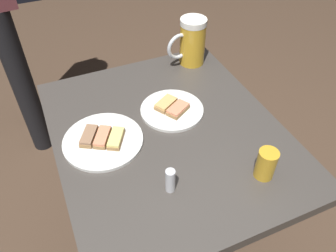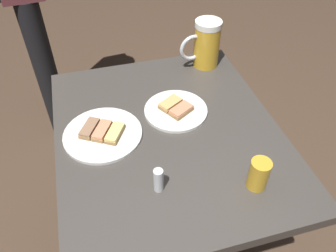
{
  "view_description": "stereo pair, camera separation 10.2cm",
  "coord_description": "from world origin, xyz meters",
  "px_view_note": "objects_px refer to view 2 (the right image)",
  "views": [
    {
      "loc": [
        -0.68,
        0.29,
        1.45
      ],
      "look_at": [
        0.0,
        0.0,
        0.75
      ],
      "focal_mm": 35.96,
      "sensor_mm": 36.0,
      "label": 1
    },
    {
      "loc": [
        -0.71,
        0.2,
        1.45
      ],
      "look_at": [
        0.0,
        0.0,
        0.75
      ],
      "focal_mm": 35.96,
      "sensor_mm": 36.0,
      "label": 2
    }
  ],
  "objects_px": {
    "plate_far": "(176,110)",
    "beer_mug": "(206,44)",
    "plate_near": "(103,133)",
    "salt_shaker": "(158,180)",
    "beer_glass_small": "(259,174)"
  },
  "relations": [
    {
      "from": "plate_near",
      "to": "beer_mug",
      "type": "xyz_separation_m",
      "value": [
        0.28,
        -0.43,
        0.08
      ]
    },
    {
      "from": "salt_shaker",
      "to": "plate_far",
      "type": "bearing_deg",
      "value": -24.78
    },
    {
      "from": "plate_near",
      "to": "salt_shaker",
      "type": "relative_size",
      "value": 3.27
    },
    {
      "from": "plate_near",
      "to": "beer_mug",
      "type": "bearing_deg",
      "value": -56.5
    },
    {
      "from": "plate_far",
      "to": "plate_near",
      "type": "bearing_deg",
      "value": 100.75
    },
    {
      "from": "plate_far",
      "to": "beer_mug",
      "type": "distance_m",
      "value": 0.31
    },
    {
      "from": "beer_mug",
      "to": "salt_shaker",
      "type": "relative_size",
      "value": 2.44
    },
    {
      "from": "plate_far",
      "to": "salt_shaker",
      "type": "height_order",
      "value": "salt_shaker"
    },
    {
      "from": "beer_glass_small",
      "to": "salt_shaker",
      "type": "bearing_deg",
      "value": 77.26
    },
    {
      "from": "plate_near",
      "to": "beer_mug",
      "type": "distance_m",
      "value": 0.52
    },
    {
      "from": "plate_far",
      "to": "beer_mug",
      "type": "height_order",
      "value": "beer_mug"
    },
    {
      "from": "beer_mug",
      "to": "plate_near",
      "type": "bearing_deg",
      "value": 123.5
    },
    {
      "from": "plate_far",
      "to": "beer_glass_small",
      "type": "bearing_deg",
      "value": -160.62
    },
    {
      "from": "plate_far",
      "to": "salt_shaker",
      "type": "distance_m",
      "value": 0.31
    },
    {
      "from": "plate_near",
      "to": "salt_shaker",
      "type": "height_order",
      "value": "salt_shaker"
    }
  ]
}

